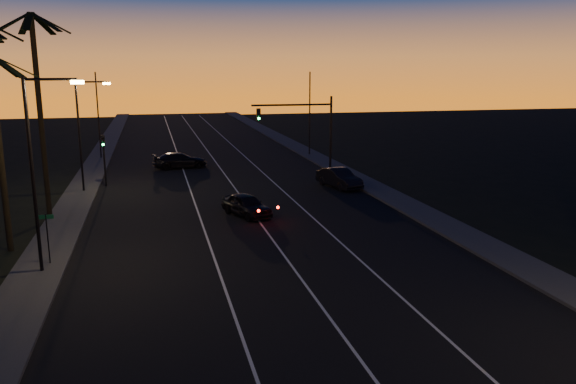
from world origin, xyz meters
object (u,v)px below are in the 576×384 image
object	(u,v)px
signal_mast	(305,123)
right_car	(339,178)
cross_car	(180,160)
lead_car	(246,205)

from	to	relation	value
signal_mast	right_car	distance (m)	6.52
signal_mast	cross_car	distance (m)	13.25
right_car	signal_mast	bearing A→B (deg)	107.21
lead_car	cross_car	xyz separation A→B (m)	(-3.19, 19.13, 0.03)
lead_car	cross_car	size ratio (longest dim) A/B	0.92
cross_car	signal_mast	bearing A→B (deg)	-35.03
right_car	cross_car	world-z (taller)	right_car
signal_mast	lead_car	world-z (taller)	signal_mast
signal_mast	cross_car	world-z (taller)	signal_mast
cross_car	lead_car	bearing A→B (deg)	-80.54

